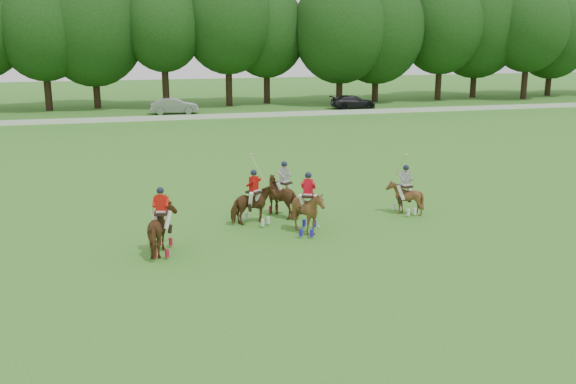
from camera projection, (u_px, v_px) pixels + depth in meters
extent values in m
plane|color=#326C1F|center=(267.00, 264.00, 21.78)|extent=(180.00, 180.00, 0.00)
cylinder|color=black|center=(48.00, 87.00, 63.98)|extent=(0.70, 0.70, 4.64)
ellipsoid|color=black|center=(42.00, 29.00, 62.62)|extent=(8.80, 8.80, 10.13)
cylinder|color=black|center=(96.00, 87.00, 66.10)|extent=(0.70, 0.70, 4.31)
ellipsoid|color=black|center=(92.00, 25.00, 64.61)|extent=(10.67, 10.67, 12.27)
cylinder|color=black|center=(165.00, 82.00, 66.25)|extent=(0.70, 0.70, 5.24)
ellipsoid|color=black|center=(163.00, 26.00, 64.88)|extent=(8.06, 8.06, 9.26)
cylinder|color=black|center=(229.00, 81.00, 68.09)|extent=(0.70, 0.70, 5.19)
ellipsoid|color=black|center=(228.00, 21.00, 66.60)|extent=(9.50, 9.50, 10.92)
cylinder|color=black|center=(267.00, 83.00, 70.54)|extent=(0.70, 0.70, 4.48)
ellipsoid|color=black|center=(266.00, 32.00, 69.21)|extent=(8.60, 8.60, 9.89)
cylinder|color=black|center=(339.00, 85.00, 69.74)|extent=(0.70, 0.70, 4.21)
ellipsoid|color=black|center=(340.00, 29.00, 68.32)|extent=(10.11, 10.11, 11.63)
cylinder|color=black|center=(375.00, 84.00, 72.16)|extent=(0.70, 0.70, 4.07)
ellipsoid|color=black|center=(377.00, 29.00, 70.72)|extent=(10.46, 10.46, 12.03)
cylinder|color=black|center=(438.00, 79.00, 74.18)|extent=(0.70, 0.70, 4.79)
ellipsoid|color=black|center=(441.00, 26.00, 72.74)|extent=(9.47, 9.47, 10.89)
cylinder|color=black|center=(474.00, 79.00, 76.99)|extent=(0.70, 0.70, 4.44)
ellipsoid|color=black|center=(477.00, 25.00, 75.46)|extent=(10.84, 10.84, 12.47)
cylinder|color=black|center=(525.00, 78.00, 75.12)|extent=(0.70, 0.70, 4.86)
ellipsoid|color=black|center=(529.00, 27.00, 73.71)|extent=(8.94, 8.94, 10.28)
cylinder|color=black|center=(549.00, 80.00, 79.35)|extent=(0.70, 0.70, 3.90)
ellipsoid|color=black|center=(553.00, 34.00, 78.04)|extent=(9.29, 9.29, 10.68)
cube|color=white|center=(175.00, 118.00, 57.44)|extent=(120.00, 0.10, 0.44)
imported|color=gray|center=(174.00, 106.00, 61.62)|extent=(4.61, 1.81, 1.50)
imported|color=black|center=(353.00, 102.00, 66.04)|extent=(4.70, 2.00, 1.35)
imported|color=#543016|center=(162.00, 230.00, 22.64)|extent=(1.27, 2.18, 1.73)
cube|color=black|center=(161.00, 213.00, 22.49)|extent=(0.53, 0.63, 0.08)
cylinder|color=tan|center=(153.00, 215.00, 22.48)|extent=(0.07, 0.21, 1.29)
imported|color=#543016|center=(254.00, 206.00, 26.13)|extent=(2.05, 2.02, 1.57)
cube|color=black|center=(254.00, 192.00, 25.99)|extent=(0.70, 0.71, 0.08)
cylinder|color=tan|center=(258.00, 169.00, 26.00)|extent=(0.53, 0.60, 1.08)
imported|color=#543016|center=(308.00, 212.00, 24.91)|extent=(1.90, 2.00, 1.76)
cube|color=black|center=(308.00, 196.00, 24.75)|extent=(0.61, 0.68, 0.08)
cylinder|color=tan|center=(316.00, 198.00, 24.73)|extent=(0.10, 0.21, 1.29)
imported|color=#543016|center=(284.00, 197.00, 27.32)|extent=(1.88, 2.15, 1.68)
cube|color=black|center=(284.00, 183.00, 27.17)|extent=(0.68, 0.71, 0.08)
cylinder|color=tan|center=(280.00, 186.00, 26.97)|extent=(0.15, 0.19, 1.29)
imported|color=#543016|center=(405.00, 198.00, 27.64)|extent=(1.40, 1.51, 1.43)
cube|color=black|center=(405.00, 186.00, 27.52)|extent=(0.55, 0.64, 0.08)
cylinder|color=tan|center=(400.00, 166.00, 27.17)|extent=(0.19, 0.76, 1.08)
sphere|color=white|center=(318.00, 227.00, 25.81)|extent=(0.09, 0.09, 0.09)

